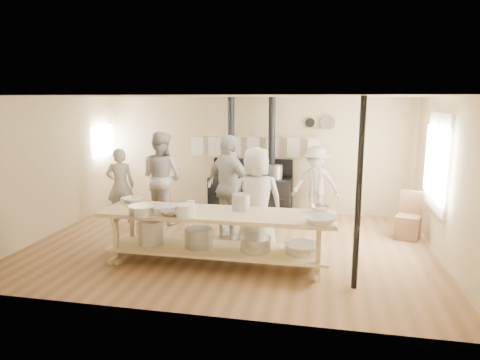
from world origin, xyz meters
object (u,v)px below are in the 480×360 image
Objects in this scene: prep_table at (217,233)px; stove at (250,192)px; chair at (408,225)px; cook_center at (256,201)px; cook_far_left at (120,186)px; cook_left at (162,177)px; cook_by_window at (316,184)px; roasting_pan at (159,209)px; cook_right at (230,187)px.

stove is at bearing 89.96° from prep_table.
cook_center is at bearing -135.08° from chair.
stove is 2.80m from cook_far_left.
cook_left is 1.20× the size of cook_by_window.
stove is 1.37× the size of cook_left.
prep_table is at bearing 14.19° from roasting_pan.
cook_right reaches higher than chair.
prep_table is at bearing 126.95° from cook_right.
stove reaches higher than prep_table.
prep_table is 2.26× the size of cook_by_window.
cook_center is at bearing 32.99° from roasting_pan.
cook_right reaches higher than cook_by_window.
prep_table is at bearing -110.01° from cook_by_window.
chair is (3.16, -1.08, -0.26)m from stove.
prep_table is at bearing 124.43° from cook_far_left.
cook_left is at bearing 175.06° from cook_far_left.
cook_left is 4.12× the size of roasting_pan.
prep_table is 3.20m from cook_by_window.
roasting_pan reaches higher than chair.
cook_left is 2.48m from roasting_pan.
prep_table is 0.95m from roasting_pan.
cook_right is at bearing -66.12° from cook_center.
cook_far_left is (-2.55, 1.90, 0.26)m from prep_table.
chair is 1.90× the size of roasting_pan.
cook_right is (-0.09, 1.32, 0.44)m from prep_table.
cook_center is (0.51, -2.35, 0.38)m from stove.
cook_far_left is at bearing 19.91° from cook_right.
stove is at bearing -175.22° from cook_far_left.
cook_far_left is 1.78× the size of chair.
roasting_pan is at bearing 127.81° from cook_left.
cook_right is 2.19× the size of chair.
cook_far_left reaches higher than chair.
cook_right reaches higher than roasting_pan.
cook_center is 1.13× the size of cook_by_window.
chair is at bearing -21.02° from cook_by_window.
cook_far_left is 3.39× the size of roasting_pan.
stove is 1.35× the size of cook_right.
cook_far_left is (-2.55, -1.12, 0.26)m from stove.
cook_by_window is (3.15, 0.75, -0.16)m from cook_left.
stove is 2.00m from cook_left.
cook_far_left is at bearing -159.83° from cook_by_window.
cook_center is at bearing -77.79° from stove.
cook_far_left is 3.30m from cook_center.
roasting_pan is (-0.85, -3.23, 0.38)m from stove.
prep_table is 2.01× the size of cook_center.
cook_right is (-0.09, -1.70, 0.44)m from stove.
cook_far_left is at bearing -160.28° from chair.
chair is at bearing 161.50° from cook_far_left.
roasting_pan reaches higher than prep_table.
cook_right is (2.46, -0.58, 0.18)m from cook_far_left.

